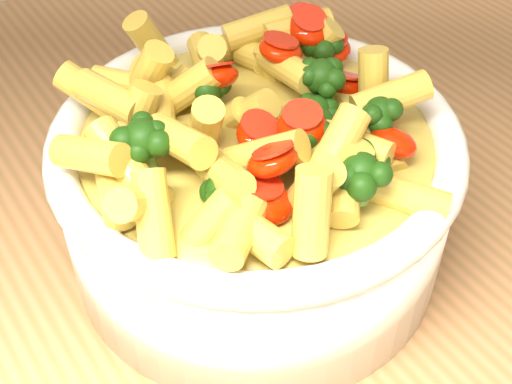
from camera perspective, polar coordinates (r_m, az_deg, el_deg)
table at (r=0.70m, az=3.30°, el=-2.69°), size 1.20×0.80×0.90m
serving_bowl at (r=0.50m, az=0.00°, el=0.12°), size 0.28×0.28×0.12m
pasta_salad at (r=0.45m, az=0.00°, el=6.93°), size 0.22×0.22×0.05m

